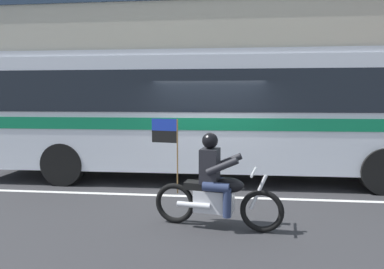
{
  "coord_description": "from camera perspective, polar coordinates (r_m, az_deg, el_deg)",
  "views": [
    {
      "loc": [
        0.41,
        -7.65,
        2.12
      ],
      "look_at": [
        -0.37,
        -0.18,
        1.3
      ],
      "focal_mm": 31.51,
      "sensor_mm": 36.0,
      "label": 1
    }
  ],
  "objects": [
    {
      "name": "office_building_facade",
      "position": [
        15.31,
        4.56,
        16.95
      ],
      "size": [
        28.0,
        0.89,
        9.93
      ],
      "color": "gray",
      "rests_on": "ground_plane"
    },
    {
      "name": "lane_center_stripe",
      "position": [
        7.38,
        2.6,
        -10.46
      ],
      "size": [
        26.6,
        0.14,
        0.01
      ],
      "primitive_type": "cube",
      "color": "silver",
      "rests_on": "ground_plane"
    },
    {
      "name": "motorcycle_with_rider",
      "position": [
        5.56,
        3.98,
        -8.97
      ],
      "size": [
        2.17,
        0.7,
        1.78
      ],
      "color": "black",
      "rests_on": "ground_plane"
    },
    {
      "name": "sidewalk_curb",
      "position": [
        12.92,
        4.11,
        -2.9
      ],
      "size": [
        28.0,
        3.8,
        0.15
      ],
      "primitive_type": "cube",
      "color": "#B7B2A8",
      "rests_on": "ground_plane"
    },
    {
      "name": "ground_plane",
      "position": [
        7.95,
        2.86,
        -9.25
      ],
      "size": [
        60.0,
        60.0,
        0.0
      ],
      "primitive_type": "plane",
      "color": "#2B2B2D"
    },
    {
      "name": "transit_bus",
      "position": [
        8.85,
        5.76,
        4.66
      ],
      "size": [
        12.65,
        2.68,
        3.22
      ],
      "color": "silver",
      "rests_on": "ground_plane"
    }
  ]
}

